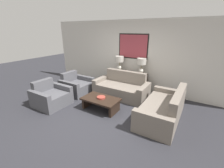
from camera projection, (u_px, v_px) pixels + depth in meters
ground_plane at (96, 115)px, 4.27m from camera, size 20.00×20.00×0.00m
back_wall at (133, 56)px, 5.79m from camera, size 7.67×0.12×2.65m
console_table at (129, 81)px, 5.91m from camera, size 1.35×0.37×0.74m
table_lamp_left at (120, 61)px, 5.87m from camera, size 0.33×0.33×0.58m
table_lamp_right at (141, 64)px, 5.42m from camera, size 0.33×0.33×0.58m
couch_by_back_wall at (121, 88)px, 5.42m from camera, size 1.91×0.92×0.87m
couch_by_side at (163, 109)px, 4.00m from camera, size 0.92×1.91×0.87m
coffee_table at (101, 101)px, 4.48m from camera, size 1.10×0.65×0.37m
decorative_bowl at (101, 97)px, 4.45m from camera, size 0.25×0.25×0.05m
armchair_near_back_wall at (76, 86)px, 5.69m from camera, size 0.94×0.97×0.78m
armchair_near_camera at (51, 97)px, 4.78m from camera, size 0.94×0.97×0.78m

